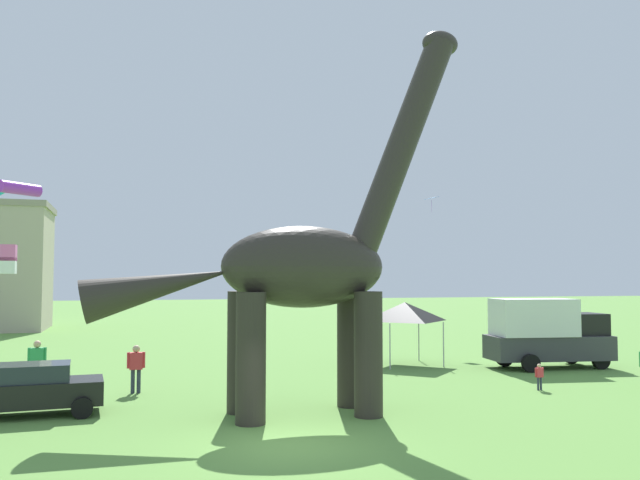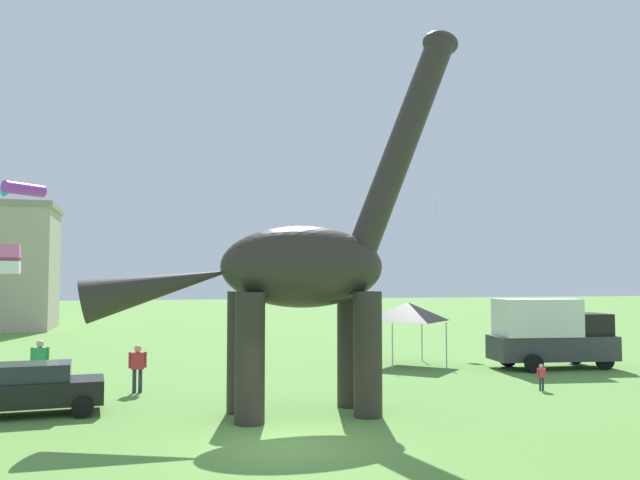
{
  "view_description": "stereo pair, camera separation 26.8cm",
  "coord_description": "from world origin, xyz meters",
  "views": [
    {
      "loc": [
        -3.98,
        -15.9,
        4.09
      ],
      "look_at": [
        2.03,
        4.4,
        5.37
      ],
      "focal_mm": 36.65,
      "sensor_mm": 36.0,
      "label": 1
    },
    {
      "loc": [
        -3.72,
        -15.98,
        4.09
      ],
      "look_at": [
        2.03,
        4.4,
        5.37
      ],
      "focal_mm": 36.65,
      "sensor_mm": 36.0,
      "label": 2
    }
  ],
  "objects": [
    {
      "name": "ground_plane",
      "position": [
        0.0,
        0.0,
        0.0
      ],
      "size": [
        240.0,
        240.0,
        0.0
      ],
      "primitive_type": "plane",
      "color": "#5B8E3D"
    },
    {
      "name": "dinosaur_sculpture",
      "position": [
        1.18,
        3.45,
        4.48
      ],
      "size": [
        11.86,
        2.51,
        12.39
      ],
      "rotation": [
        0.0,
        0.0,
        0.48
      ],
      "color": "#2D2823",
      "rests_on": "ground_plane"
    },
    {
      "name": "parked_sedan_left",
      "position": [
        -6.73,
        5.62,
        0.81
      ],
      "size": [
        4.3,
        2.04,
        1.55
      ],
      "rotation": [
        0.0,
        0.0,
        0.06
      ],
      "color": "black",
      "rests_on": "ground_plane"
    },
    {
      "name": "parked_box_truck",
      "position": [
        14.75,
        10.33,
        1.65
      ],
      "size": [
        5.85,
        2.9,
        3.2
      ],
      "rotation": [
        0.0,
        0.0,
        -0.15
      ],
      "color": "#38383D",
      "rests_on": "ground_plane"
    },
    {
      "name": "person_photographer",
      "position": [
        10.74,
        5.19,
        0.59
      ],
      "size": [
        0.36,
        0.16,
        0.97
      ],
      "rotation": [
        0.0,
        0.0,
        6.06
      ],
      "color": "#2D3347",
      "rests_on": "ground_plane"
    },
    {
      "name": "person_vendor_side",
      "position": [
        -7.18,
        10.93,
        1.08
      ],
      "size": [
        0.67,
        0.3,
        1.79
      ],
      "rotation": [
        0.0,
        0.0,
        3.77
      ],
      "color": "#2D3347",
      "rests_on": "ground_plane"
    },
    {
      "name": "person_strolling_adult",
      "position": [
        -3.61,
        8.79,
        1.04
      ],
      "size": [
        0.64,
        0.28,
        1.72
      ],
      "rotation": [
        0.0,
        0.0,
        4.28
      ],
      "color": "#2D3347",
      "rests_on": "ground_plane"
    },
    {
      "name": "festival_canopy_tent",
      "position": [
        8.92,
        13.24,
        2.54
      ],
      "size": [
        3.15,
        3.15,
        3.0
      ],
      "color": "#B2B2B7",
      "rests_on": "ground_plane"
    },
    {
      "name": "kite_near_high",
      "position": [
        14.44,
        21.43,
        9.23
      ],
      "size": [
        0.68,
        0.85,
        0.97
      ],
      "color": "#287AE5"
    },
    {
      "name": "kite_near_low",
      "position": [
        -9.16,
        15.67,
        4.99
      ],
      "size": [
        0.94,
        0.94,
        1.28
      ],
      "color": "pink"
    },
    {
      "name": "kite_trailing",
      "position": [
        -9.26,
        18.87,
        8.54
      ],
      "size": [
        2.22,
        2.22,
        0.63
      ],
      "color": "purple"
    }
  ]
}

